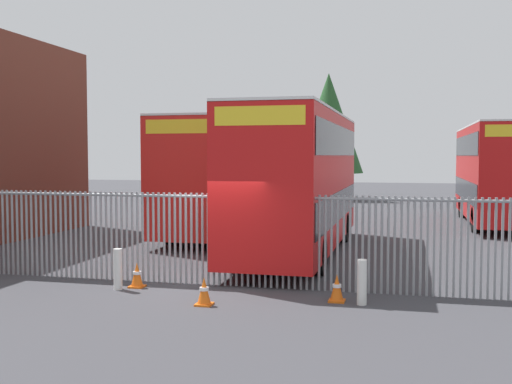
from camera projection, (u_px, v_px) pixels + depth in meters
name	position (u px, v px, depth m)	size (l,w,h in m)	color
ground_plane	(282.00, 240.00, 22.47)	(100.00, 100.00, 0.00)	#3D3D42
palisade_fence	(197.00, 235.00, 14.76)	(16.12, 0.14, 2.35)	gray
double_decker_bus_near_gate	(299.00, 177.00, 19.31)	(2.54, 10.81, 4.42)	red
double_decker_bus_behind_fence_left	(227.00, 172.00, 24.51)	(2.54, 10.81, 4.42)	red
double_decker_bus_behind_fence_right	(495.00, 171.00, 27.61)	(2.54, 10.81, 4.42)	red
bollard_near_left	(118.00, 269.00, 14.19)	(0.20, 0.20, 0.95)	silver
bollard_center_front	(362.00, 282.00, 12.74)	(0.20, 0.20, 0.95)	silver
traffic_cone_by_gate	(204.00, 291.00, 12.72)	(0.34, 0.34, 0.59)	orange
traffic_cone_mid_forecourt	(337.00, 288.00, 13.02)	(0.34, 0.34, 0.59)	orange
traffic_cone_near_kerb	(137.00, 275.00, 14.45)	(0.34, 0.34, 0.59)	orange
tree_short_side	(328.00, 123.00, 43.10)	(4.88, 4.88, 8.85)	#4C3823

